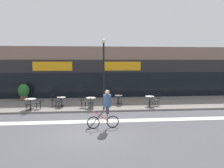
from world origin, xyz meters
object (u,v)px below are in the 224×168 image
at_px(bistro_table_3, 118,98).
at_px(cafe_chair_3_near, 120,99).
at_px(cafe_chair_0_near, 28,104).
at_px(cafe_chair_2_side, 83,101).
at_px(bistro_table_0, 31,102).
at_px(cafe_chair_4_near, 152,101).
at_px(cafe_chair_0_side, 39,102).
at_px(cafe_chair_1_side, 53,100).
at_px(bistro_table_1, 61,100).
at_px(cafe_chair_1_near, 60,101).
at_px(cafe_chair_2_near, 91,102).
at_px(lamp_post, 104,69).
at_px(cyclist_0, 106,106).
at_px(bistro_table_2, 91,100).
at_px(planter_pot, 24,92).
at_px(bistro_table_4, 150,99).
at_px(cafe_chair_4_side, 157,99).

height_order(bistro_table_3, cafe_chair_3_near, cafe_chair_3_near).
bearing_deg(cafe_chair_0_near, cafe_chair_3_near, -83.76).
xyz_separation_m(cafe_chair_0_near, cafe_chair_2_side, (3.73, 0.82, 0.00)).
xyz_separation_m(bistro_table_0, cafe_chair_4_near, (8.92, -0.30, -0.03)).
relative_size(cafe_chair_0_side, cafe_chair_1_side, 1.00).
height_order(bistro_table_1, cafe_chair_1_side, cafe_chair_1_side).
distance_m(cafe_chair_1_near, cafe_chair_3_near, 4.55).
bearing_deg(cafe_chair_2_near, cafe_chair_0_near, 96.29).
xyz_separation_m(bistro_table_3, cafe_chair_3_near, (0.00, -0.63, 0.01)).
distance_m(lamp_post, cyclist_0, 4.46).
distance_m(bistro_table_2, cafe_chair_0_side, 3.74).
bearing_deg(bistro_table_0, cafe_chair_1_side, 30.98).
bearing_deg(bistro_table_3, bistro_table_0, -168.76).
height_order(cafe_chair_0_side, planter_pot, planter_pot).
bearing_deg(bistro_table_0, bistro_table_1, 22.66).
xyz_separation_m(bistro_table_2, cafe_chair_1_near, (-2.29, 0.03, -0.02)).
bearing_deg(cafe_chair_2_side, bistro_table_3, 12.75).
relative_size(bistro_table_4, cafe_chair_3_near, 0.85).
bearing_deg(cafe_chair_2_side, bistro_table_2, -7.47).
bearing_deg(lamp_post, cafe_chair_1_near, 166.18).
bearing_deg(cafe_chair_3_near, cafe_chair_0_side, 94.47).
distance_m(bistro_table_4, planter_pot, 11.00).
bearing_deg(lamp_post, bistro_table_4, 13.59).
bearing_deg(planter_pot, bistro_table_1, -37.52).
xyz_separation_m(cafe_chair_0_near, cafe_chair_3_near, (6.59, 1.31, 0.00)).
distance_m(cafe_chair_3_near, cafe_chair_4_near, 2.52).
relative_size(cafe_chair_1_side, cyclist_0, 0.43).
relative_size(bistro_table_0, cafe_chair_4_near, 0.88).
distance_m(bistro_table_3, planter_pot, 8.49).
xyz_separation_m(cafe_chair_4_near, lamp_post, (-3.62, -0.25, 2.38)).
relative_size(bistro_table_1, bistro_table_3, 0.98).
xyz_separation_m(cafe_chair_2_side, cyclist_0, (1.46, -4.82, 0.57)).
bearing_deg(bistro_table_1, cafe_chair_4_near, -9.70).
distance_m(bistro_table_0, cafe_chair_1_side, 1.70).
bearing_deg(bistro_table_0, cafe_chair_3_near, 5.93).
distance_m(cafe_chair_3_near, cafe_chair_4_side, 2.97).
distance_m(cafe_chair_0_near, cafe_chair_0_side, 0.89).
xyz_separation_m(bistro_table_2, planter_pot, (-5.92, 3.45, 0.26)).
xyz_separation_m(cafe_chair_1_side, cafe_chair_2_side, (2.28, -0.68, 0.00)).
height_order(cafe_chair_2_side, planter_pot, planter_pot).
relative_size(cafe_chair_2_near, cyclist_0, 0.43).
bearing_deg(bistro_table_2, cafe_chair_1_near, 179.13).
bearing_deg(cafe_chair_2_near, cafe_chair_3_near, -60.33).
bearing_deg(bistro_table_3, cyclist_0, -103.31).
distance_m(planter_pot, cyclist_0, 10.69).
bearing_deg(cafe_chair_1_near, cafe_chair_4_near, -86.11).
bearing_deg(cyclist_0, bistro_table_3, -107.10).
height_order(bistro_table_0, cafe_chair_0_side, cafe_chair_0_side).
bearing_deg(planter_pot, cafe_chair_4_near, -20.73).
bearing_deg(cafe_chair_1_near, planter_pot, 55.14).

